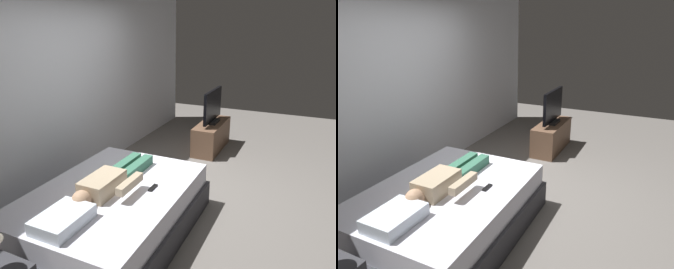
# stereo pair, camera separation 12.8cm
# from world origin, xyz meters

# --- Properties ---
(ground_plane) EXTENTS (10.00, 10.00, 0.00)m
(ground_plane) POSITION_xyz_m (0.00, 0.00, 0.00)
(ground_plane) COLOR slate
(back_wall) EXTENTS (6.40, 0.10, 2.80)m
(back_wall) POSITION_xyz_m (0.40, 1.74, 1.40)
(back_wall) COLOR silver
(back_wall) RESTS_ON ground
(bed) EXTENTS (2.06, 1.50, 0.54)m
(bed) POSITION_xyz_m (-0.91, 0.48, 0.26)
(bed) COLOR #333338
(bed) RESTS_ON ground
(pillow) EXTENTS (0.48, 0.34, 0.12)m
(pillow) POSITION_xyz_m (-1.62, 0.48, 0.60)
(pillow) COLOR white
(pillow) RESTS_ON bed
(person) EXTENTS (1.26, 0.46, 0.18)m
(person) POSITION_xyz_m (-0.88, 0.50, 0.62)
(person) COLOR tan
(person) RESTS_ON bed
(remote) EXTENTS (0.15, 0.04, 0.02)m
(remote) POSITION_xyz_m (-0.73, 0.09, 0.55)
(remote) COLOR black
(remote) RESTS_ON bed
(tv_stand) EXTENTS (1.10, 0.40, 0.50)m
(tv_stand) POSITION_xyz_m (1.93, 0.27, 0.25)
(tv_stand) COLOR brown
(tv_stand) RESTS_ON ground
(tv) EXTENTS (0.88, 0.20, 0.59)m
(tv) POSITION_xyz_m (1.93, 0.27, 0.78)
(tv) COLOR black
(tv) RESTS_ON tv_stand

